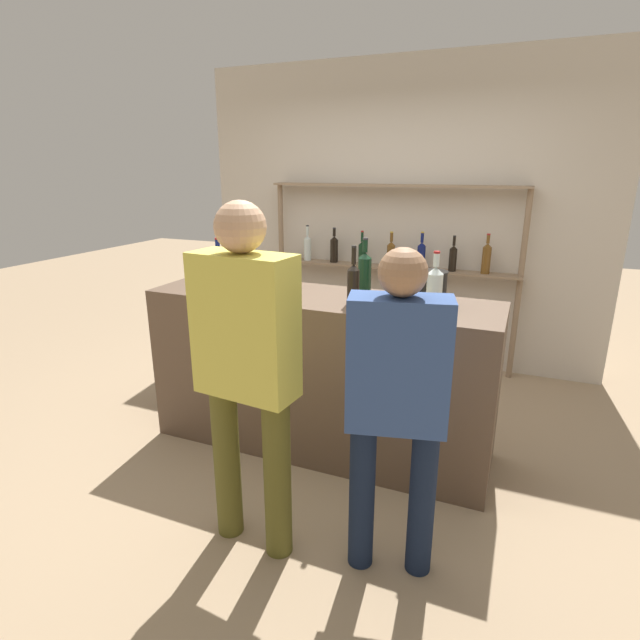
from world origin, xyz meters
TOP-DOWN VIEW (x-y plane):
  - ground_plane at (0.00, 0.00)m, footprint 16.00×16.00m
  - bar_counter at (0.00, 0.00)m, footprint 2.26×0.63m
  - back_wall at (0.00, 1.92)m, footprint 3.86×0.12m
  - back_shelf at (0.00, 1.74)m, footprint 2.37×0.18m
  - counter_bottle_0 at (0.26, -0.10)m, footprint 0.07×0.07m
  - counter_bottle_1 at (0.23, 0.20)m, footprint 0.09×0.09m
  - counter_bottle_2 at (0.73, -0.10)m, footprint 0.09×0.09m
  - counter_bottle_3 at (-0.77, 0.03)m, footprint 0.08×0.08m
  - wine_glass at (-0.35, -0.06)m, footprint 0.09×0.09m
  - ice_bucket at (0.69, 0.07)m, footprint 0.18×0.18m
  - cork_jar at (-0.65, -0.12)m, footprint 0.14×0.14m
  - customer_right at (0.73, -0.89)m, footprint 0.46×0.29m
  - customer_center at (0.05, -1.00)m, footprint 0.50×0.26m

SIDE VIEW (x-z plane):
  - ground_plane at x=0.00m, z-range 0.00..0.00m
  - bar_counter at x=0.00m, z-range 0.00..1.06m
  - customer_right at x=0.73m, z-range 0.13..1.68m
  - customer_center at x=0.05m, z-range 0.14..1.87m
  - back_shelf at x=0.00m, z-range 0.29..1.99m
  - cork_jar at x=-0.65m, z-range 1.06..1.23m
  - ice_bucket at x=0.69m, z-range 1.07..1.27m
  - wine_glass at x=-0.35m, z-range 1.10..1.25m
  - counter_bottle_3 at x=-0.77m, z-range 1.03..1.35m
  - counter_bottle_0 at x=0.26m, z-range 1.02..1.37m
  - counter_bottle_2 at x=0.73m, z-range 1.03..1.38m
  - counter_bottle_1 at x=0.23m, z-range 1.03..1.38m
  - back_wall at x=0.00m, z-range 0.00..2.80m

